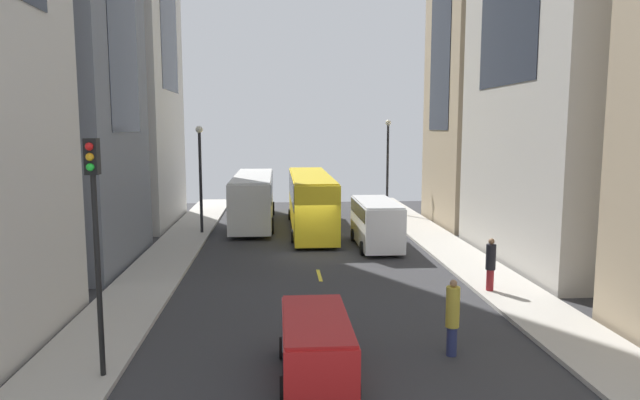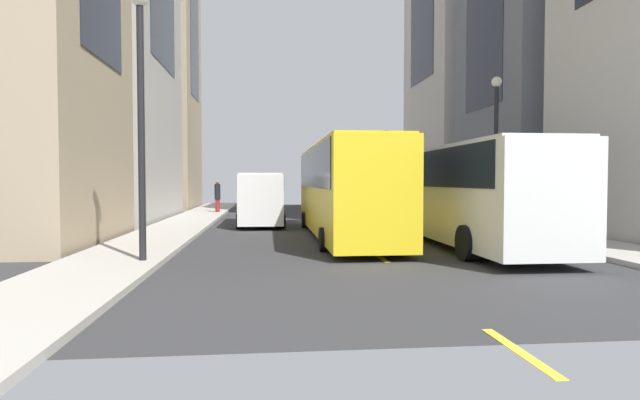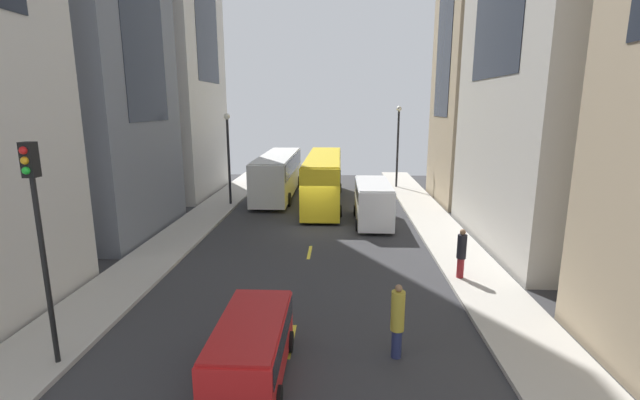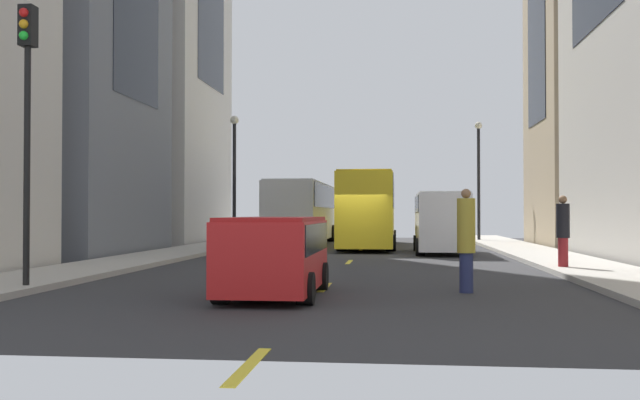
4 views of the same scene
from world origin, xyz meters
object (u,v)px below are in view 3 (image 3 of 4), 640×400
at_px(car_red_0, 251,344).
at_px(pedestrian_crossing_mid, 461,252).
at_px(delivery_van_white, 373,199).
at_px(pedestrian_crossing_near, 397,319).
at_px(streetcar_yellow, 324,175).
at_px(traffic_light_near_corner, 37,215).
at_px(city_bus_white, 278,171).

xyz_separation_m(car_red_0, pedestrian_crossing_mid, (7.37, 6.95, 0.29)).
xyz_separation_m(delivery_van_white, pedestrian_crossing_near, (-0.39, -14.83, -0.33)).
relative_size(streetcar_yellow, pedestrian_crossing_mid, 6.26).
bearing_deg(streetcar_yellow, delivery_van_white, -59.91).
bearing_deg(car_red_0, streetcar_yellow, 87.02).
relative_size(delivery_van_white, pedestrian_crossing_near, 2.58).
height_order(streetcar_yellow, pedestrian_crossing_mid, streetcar_yellow).
bearing_deg(traffic_light_near_corner, pedestrian_crossing_near, 5.49).
height_order(pedestrian_crossing_mid, traffic_light_near_corner, traffic_light_near_corner).
distance_m(streetcar_yellow, traffic_light_near_corner, 22.52).
bearing_deg(car_red_0, pedestrian_crossing_mid, 43.34).
relative_size(streetcar_yellow, pedestrian_crossing_near, 5.83).
height_order(streetcar_yellow, pedestrian_crossing_near, streetcar_yellow).
xyz_separation_m(car_red_0, pedestrian_crossing_near, (4.00, 1.13, 0.22)).
bearing_deg(delivery_van_white, pedestrian_crossing_mid, -71.72).
xyz_separation_m(streetcar_yellow, pedestrian_crossing_near, (2.88, -20.47, -0.94)).
bearing_deg(car_red_0, city_bus_white, 96.22).
xyz_separation_m(pedestrian_crossing_near, pedestrian_crossing_mid, (3.37, 5.82, 0.07)).
bearing_deg(delivery_van_white, car_red_0, -105.38).
bearing_deg(city_bus_white, pedestrian_crossing_mid, -59.87).
distance_m(delivery_van_white, traffic_light_near_corner, 18.85).
height_order(delivery_van_white, pedestrian_crossing_mid, delivery_van_white).
xyz_separation_m(streetcar_yellow, delivery_van_white, (3.27, -5.64, -0.61)).
xyz_separation_m(city_bus_white, traffic_light_near_corner, (-2.91, -23.99, 2.39)).
height_order(pedestrian_crossing_near, traffic_light_near_corner, traffic_light_near_corner).
bearing_deg(traffic_light_near_corner, pedestrian_crossing_mid, 27.55).
bearing_deg(streetcar_yellow, city_bus_white, 145.43).
bearing_deg(streetcar_yellow, car_red_0, -92.98).
relative_size(city_bus_white, pedestrian_crossing_mid, 5.83).
bearing_deg(traffic_light_near_corner, delivery_van_white, 57.74).
xyz_separation_m(pedestrian_crossing_near, traffic_light_near_corner, (-9.55, -0.92, 3.21)).
relative_size(streetcar_yellow, traffic_light_near_corner, 2.14).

